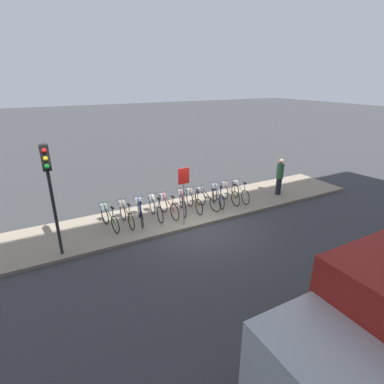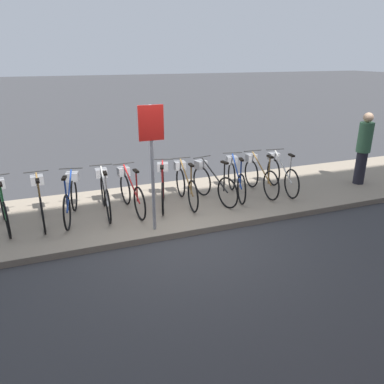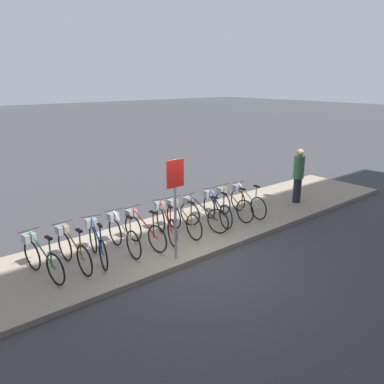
{
  "view_description": "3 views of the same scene",
  "coord_description": "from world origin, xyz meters",
  "px_view_note": "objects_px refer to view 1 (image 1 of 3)",
  "views": [
    {
      "loc": [
        -5.1,
        -9.03,
        5.46
      ],
      "look_at": [
        0.15,
        0.72,
        1.22
      ],
      "focal_mm": 28.0,
      "sensor_mm": 36.0,
      "label": 1
    },
    {
      "loc": [
        -2.04,
        -5.87,
        3.19
      ],
      "look_at": [
        0.34,
        0.37,
        0.73
      ],
      "focal_mm": 35.0,
      "sensor_mm": 36.0,
      "label": 2
    },
    {
      "loc": [
        -5.03,
        -5.89,
        4.02
      ],
      "look_at": [
        0.77,
        1.19,
        1.25
      ],
      "focal_mm": 35.0,
      "sensor_mm": 36.0,
      "label": 3
    }
  ],
  "objects_px": {
    "parked_bicycle_5": "(183,202)",
    "parked_bicycle_10": "(239,191)",
    "parked_bicycle_7": "(206,198)",
    "parked_bicycle_0": "(109,217)",
    "parked_bicycle_4": "(168,205)",
    "parked_bicycle_9": "(229,193)",
    "parked_bicycle_1": "(126,214)",
    "parked_bicycle_3": "(155,207)",
    "parked_bicycle_6": "(193,200)",
    "pedestrian": "(280,176)",
    "parked_bicycle_8": "(217,195)",
    "parked_bicycle_2": "(140,211)",
    "sign_post": "(184,187)",
    "traffic_light": "(49,179)"
  },
  "relations": [
    {
      "from": "parked_bicycle_5",
      "to": "parked_bicycle_0",
      "type": "bearing_deg",
      "value": 179.98
    },
    {
      "from": "parked_bicycle_0",
      "to": "traffic_light",
      "type": "relative_size",
      "value": 0.44
    },
    {
      "from": "parked_bicycle_10",
      "to": "sign_post",
      "type": "relative_size",
      "value": 0.7
    },
    {
      "from": "parked_bicycle_1",
      "to": "parked_bicycle_3",
      "type": "distance_m",
      "value": 1.22
    },
    {
      "from": "parked_bicycle_10",
      "to": "sign_post",
      "type": "height_order",
      "value": "sign_post"
    },
    {
      "from": "parked_bicycle_6",
      "to": "parked_bicycle_10",
      "type": "distance_m",
      "value": 2.39
    },
    {
      "from": "pedestrian",
      "to": "parked_bicycle_6",
      "type": "bearing_deg",
      "value": 175.59
    },
    {
      "from": "parked_bicycle_4",
      "to": "parked_bicycle_1",
      "type": "bearing_deg",
      "value": 178.72
    },
    {
      "from": "parked_bicycle_4",
      "to": "parked_bicycle_10",
      "type": "height_order",
      "value": "same"
    },
    {
      "from": "parked_bicycle_10",
      "to": "parked_bicycle_0",
      "type": "bearing_deg",
      "value": 178.89
    },
    {
      "from": "parked_bicycle_2",
      "to": "pedestrian",
      "type": "relative_size",
      "value": 0.89
    },
    {
      "from": "parked_bicycle_6",
      "to": "pedestrian",
      "type": "distance_m",
      "value": 4.58
    },
    {
      "from": "parked_bicycle_5",
      "to": "parked_bicycle_10",
      "type": "distance_m",
      "value": 2.88
    },
    {
      "from": "pedestrian",
      "to": "parked_bicycle_1",
      "type": "bearing_deg",
      "value": 177.06
    },
    {
      "from": "parked_bicycle_3",
      "to": "pedestrian",
      "type": "distance_m",
      "value": 6.29
    },
    {
      "from": "parked_bicycle_0",
      "to": "parked_bicycle_9",
      "type": "height_order",
      "value": "same"
    },
    {
      "from": "parked_bicycle_0",
      "to": "parked_bicycle_3",
      "type": "height_order",
      "value": "same"
    },
    {
      "from": "parked_bicycle_5",
      "to": "parked_bicycle_10",
      "type": "height_order",
      "value": "same"
    },
    {
      "from": "parked_bicycle_5",
      "to": "parked_bicycle_9",
      "type": "relative_size",
      "value": 0.96
    },
    {
      "from": "parked_bicycle_0",
      "to": "parked_bicycle_6",
      "type": "xyz_separation_m",
      "value": [
        3.6,
        -0.05,
        0.0
      ]
    },
    {
      "from": "parked_bicycle_1",
      "to": "parked_bicycle_3",
      "type": "bearing_deg",
      "value": 1.13
    },
    {
      "from": "parked_bicycle_6",
      "to": "parked_bicycle_9",
      "type": "xyz_separation_m",
      "value": [
        1.84,
        0.01,
        0.0
      ]
    },
    {
      "from": "parked_bicycle_9",
      "to": "parked_bicycle_8",
      "type": "bearing_deg",
      "value": 179.69
    },
    {
      "from": "parked_bicycle_1",
      "to": "pedestrian",
      "type": "distance_m",
      "value": 7.51
    },
    {
      "from": "parked_bicycle_7",
      "to": "parked_bicycle_0",
      "type": "bearing_deg",
      "value": 178.16
    },
    {
      "from": "parked_bicycle_1",
      "to": "parked_bicycle_9",
      "type": "height_order",
      "value": "same"
    },
    {
      "from": "sign_post",
      "to": "parked_bicycle_4",
      "type": "bearing_deg",
      "value": 100.81
    },
    {
      "from": "parked_bicycle_0",
      "to": "parked_bicycle_8",
      "type": "xyz_separation_m",
      "value": [
        4.83,
        -0.04,
        0.0
      ]
    },
    {
      "from": "parked_bicycle_6",
      "to": "parked_bicycle_7",
      "type": "bearing_deg",
      "value": -8.08
    },
    {
      "from": "parked_bicycle_3",
      "to": "parked_bicycle_5",
      "type": "relative_size",
      "value": 1.04
    },
    {
      "from": "parked_bicycle_5",
      "to": "parked_bicycle_8",
      "type": "bearing_deg",
      "value": -1.33
    },
    {
      "from": "parked_bicycle_0",
      "to": "parked_bicycle_6",
      "type": "distance_m",
      "value": 3.6
    },
    {
      "from": "parked_bicycle_2",
      "to": "parked_bicycle_9",
      "type": "distance_m",
      "value": 4.23
    },
    {
      "from": "parked_bicycle_0",
      "to": "parked_bicycle_5",
      "type": "distance_m",
      "value": 3.11
    },
    {
      "from": "parked_bicycle_2",
      "to": "parked_bicycle_7",
      "type": "height_order",
      "value": "same"
    },
    {
      "from": "parked_bicycle_0",
      "to": "parked_bicycle_1",
      "type": "relative_size",
      "value": 0.99
    },
    {
      "from": "parked_bicycle_3",
      "to": "parked_bicycle_1",
      "type": "bearing_deg",
      "value": -178.87
    },
    {
      "from": "parked_bicycle_4",
      "to": "parked_bicycle_7",
      "type": "height_order",
      "value": "same"
    },
    {
      "from": "parked_bicycle_2",
      "to": "parked_bicycle_8",
      "type": "distance_m",
      "value": 3.61
    },
    {
      "from": "parked_bicycle_8",
      "to": "sign_post",
      "type": "distance_m",
      "value": 2.72
    },
    {
      "from": "parked_bicycle_8",
      "to": "parked_bicycle_9",
      "type": "relative_size",
      "value": 0.98
    },
    {
      "from": "parked_bicycle_6",
      "to": "pedestrian",
      "type": "relative_size",
      "value": 0.9
    },
    {
      "from": "parked_bicycle_1",
      "to": "parked_bicycle_9",
      "type": "distance_m",
      "value": 4.79
    },
    {
      "from": "parked_bicycle_9",
      "to": "parked_bicycle_7",
      "type": "bearing_deg",
      "value": -175.86
    },
    {
      "from": "parked_bicycle_6",
      "to": "parked_bicycle_9",
      "type": "relative_size",
      "value": 1.0
    },
    {
      "from": "parked_bicycle_1",
      "to": "pedestrian",
      "type": "height_order",
      "value": "pedestrian"
    },
    {
      "from": "parked_bicycle_1",
      "to": "parked_bicycle_10",
      "type": "bearing_deg",
      "value": -1.07
    },
    {
      "from": "parked_bicycle_4",
      "to": "parked_bicycle_7",
      "type": "xyz_separation_m",
      "value": [
        1.8,
        -0.08,
        0.0
      ]
    },
    {
      "from": "parked_bicycle_1",
      "to": "parked_bicycle_7",
      "type": "relative_size",
      "value": 1.02
    },
    {
      "from": "parked_bicycle_6",
      "to": "parked_bicycle_1",
      "type": "bearing_deg",
      "value": 179.33
    }
  ]
}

